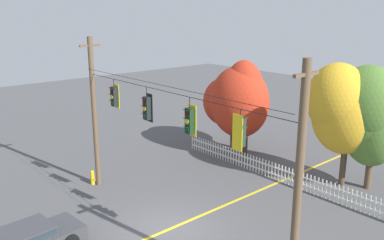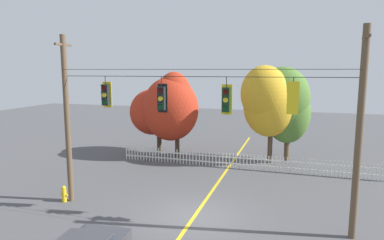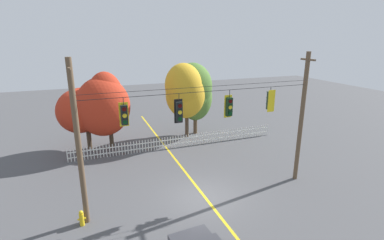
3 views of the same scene
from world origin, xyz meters
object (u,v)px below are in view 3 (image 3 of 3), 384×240
object	(u,v)px
traffic_signal_westbound_side	(270,100)
autumn_maple_mid	(104,105)
fire_hydrant	(82,218)
traffic_signal_southbound_primary	(124,115)
traffic_signal_northbound_secondary	(179,112)
autumn_oak_far_east	(185,90)
traffic_signal_eastbound_side	(229,107)
autumn_maple_far_west	(194,91)
autumn_maple_near_fence	(80,110)

from	to	relation	value
traffic_signal_westbound_side	autumn_maple_mid	xyz separation A→B (m)	(-8.29, 9.16, -1.58)
fire_hydrant	traffic_signal_southbound_primary	bearing A→B (deg)	5.76
traffic_signal_northbound_secondary	autumn_maple_mid	bearing A→B (deg)	108.11
traffic_signal_westbound_side	autumn_oak_far_east	size ratio (longest dim) A/B	0.21
traffic_signal_southbound_primary	traffic_signal_eastbound_side	bearing A→B (deg)	0.01
traffic_signal_eastbound_side	fire_hydrant	world-z (taller)	traffic_signal_eastbound_side
traffic_signal_westbound_side	fire_hydrant	world-z (taller)	traffic_signal_westbound_side
fire_hydrant	autumn_maple_far_west	bearing A→B (deg)	47.11
traffic_signal_eastbound_side	autumn_oak_far_east	size ratio (longest dim) A/B	0.23
fire_hydrant	traffic_signal_westbound_side	bearing A→B (deg)	1.20
autumn_oak_far_east	fire_hydrant	size ratio (longest dim) A/B	8.32
autumn_oak_far_east	traffic_signal_northbound_secondary	bearing A→B (deg)	-111.18
traffic_signal_westbound_side	autumn_maple_mid	distance (m)	12.45
traffic_signal_southbound_primary	fire_hydrant	xyz separation A→B (m)	(-2.33, -0.23, -4.77)
autumn_maple_near_fence	autumn_maple_mid	distance (m)	1.97
traffic_signal_eastbound_side	autumn_maple_far_west	distance (m)	10.42
traffic_signal_southbound_primary	autumn_maple_near_fence	bearing A→B (deg)	101.58
autumn_maple_near_fence	fire_hydrant	bearing A→B (deg)	-91.56
traffic_signal_southbound_primary	traffic_signal_westbound_side	xyz separation A→B (m)	(7.96, -0.02, 0.06)
traffic_signal_westbound_side	autumn_maple_far_west	xyz separation A→B (m)	(-0.61, 10.20, -1.24)
traffic_signal_southbound_primary	fire_hydrant	size ratio (longest dim) A/B	1.77
traffic_signal_southbound_primary	autumn_oak_far_east	world-z (taller)	autumn_oak_far_east
autumn_maple_far_west	traffic_signal_southbound_primary	bearing A→B (deg)	-125.82
traffic_signal_eastbound_side	traffic_signal_westbound_side	bearing A→B (deg)	-0.44
traffic_signal_westbound_side	fire_hydrant	distance (m)	11.37
traffic_signal_eastbound_side	autumn_maple_far_west	xyz separation A→B (m)	(1.92, 10.18, -1.10)
autumn_maple_far_west	autumn_oak_far_east	bearing A→B (deg)	-149.01
traffic_signal_southbound_primary	traffic_signal_westbound_side	size ratio (longest dim) A/B	1.02
traffic_signal_southbound_primary	traffic_signal_northbound_secondary	xyz separation A→B (m)	(2.66, 0.00, -0.09)
autumn_maple_mid	autumn_oak_far_east	size ratio (longest dim) A/B	0.93
traffic_signal_eastbound_side	traffic_signal_westbound_side	distance (m)	2.54
autumn_maple_near_fence	autumn_maple_far_west	distance (m)	9.43
traffic_signal_westbound_side	autumn_maple_near_fence	distance (m)	14.30
traffic_signal_northbound_secondary	traffic_signal_westbound_side	bearing A→B (deg)	-0.21
autumn_maple_mid	autumn_maple_far_west	world-z (taller)	autumn_maple_far_west
traffic_signal_westbound_side	traffic_signal_southbound_primary	bearing A→B (deg)	179.86
autumn_maple_near_fence	traffic_signal_northbound_secondary	bearing A→B (deg)	-64.78
autumn_maple_mid	traffic_signal_eastbound_side	bearing A→B (deg)	-57.81
autumn_maple_mid	autumn_oak_far_east	distance (m)	6.75
traffic_signal_northbound_secondary	autumn_maple_near_fence	bearing A→B (deg)	115.22
autumn_maple_mid	fire_hydrant	world-z (taller)	autumn_maple_mid
traffic_signal_eastbound_side	autumn_maple_far_west	bearing A→B (deg)	79.30
traffic_signal_southbound_primary	autumn_maple_near_fence	size ratio (longest dim) A/B	0.29
traffic_signal_eastbound_side	traffic_signal_westbound_side	xyz separation A→B (m)	(2.53, -0.02, 0.14)
traffic_signal_southbound_primary	traffic_signal_eastbound_side	xyz separation A→B (m)	(5.43, 0.00, -0.08)
traffic_signal_northbound_secondary	traffic_signal_westbound_side	size ratio (longest dim) A/B	1.11
traffic_signal_eastbound_side	fire_hydrant	bearing A→B (deg)	-178.26
traffic_signal_northbound_secondary	autumn_maple_near_fence	world-z (taller)	traffic_signal_northbound_secondary
traffic_signal_northbound_secondary	fire_hydrant	bearing A→B (deg)	-177.30
traffic_signal_eastbound_side	traffic_signal_westbound_side	size ratio (longest dim) A/B	1.10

